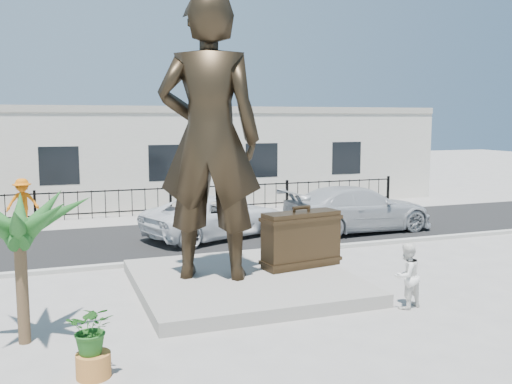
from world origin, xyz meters
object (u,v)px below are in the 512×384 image
at_px(suitcase, 301,239).
at_px(statue, 209,139).
at_px(car_white, 216,216).
at_px(tourist, 407,276).

bearing_deg(suitcase, statue, 173.83).
xyz_separation_m(statue, suitcase, (2.49, 0.12, -2.65)).
xyz_separation_m(statue, car_white, (1.85, 5.84, -2.94)).
bearing_deg(tourist, suitcase, -84.93).
bearing_deg(tourist, car_white, -94.55).
relative_size(statue, car_white, 1.28).
height_order(suitcase, car_white, suitcase).
height_order(statue, suitcase, statue).
distance_m(statue, suitcase, 3.64).
bearing_deg(statue, car_white, -84.33).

